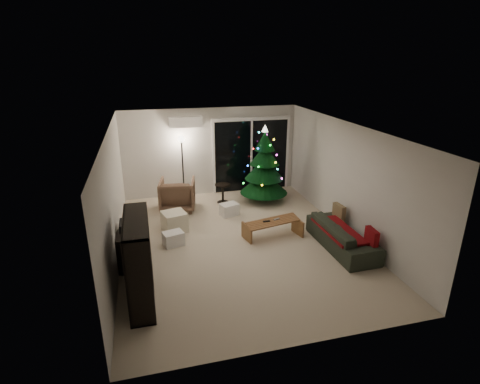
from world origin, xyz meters
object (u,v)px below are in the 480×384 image
at_px(media_cabinet, 131,245).
at_px(coffee_table, 273,229).
at_px(bookshelf, 128,262).
at_px(christmas_tree, 264,164).
at_px(armchair, 177,194).
at_px(sofa, 342,235).

bearing_deg(media_cabinet, coffee_table, 20.14).
relative_size(bookshelf, media_cabinet, 1.30).
height_order(bookshelf, christmas_tree, christmas_tree).
bearing_deg(bookshelf, christmas_tree, 25.53).
bearing_deg(armchair, sofa, 146.74).
bearing_deg(christmas_tree, sofa, -75.99).
bearing_deg(sofa, armchair, 45.40).
bearing_deg(sofa, coffee_table, 56.14).
bearing_deg(sofa, christmas_tree, 12.95).
height_order(armchair, christmas_tree, christmas_tree).
bearing_deg(bookshelf, sofa, -11.29).
bearing_deg(sofa, media_cabinet, 81.68).
bearing_deg(media_cabinet, christmas_tree, 50.27).
height_order(bookshelf, sofa, bookshelf).
xyz_separation_m(sofa, coffee_table, (-1.26, 0.82, -0.08)).
xyz_separation_m(armchair, coffee_table, (1.89, -2.18, -0.21)).
height_order(media_cabinet, armchair, armchair).
height_order(bookshelf, coffee_table, bookshelf).
distance_m(sofa, coffee_table, 1.51).
distance_m(bookshelf, sofa, 4.40).
height_order(media_cabinet, christmas_tree, christmas_tree).
relative_size(media_cabinet, armchair, 1.23).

